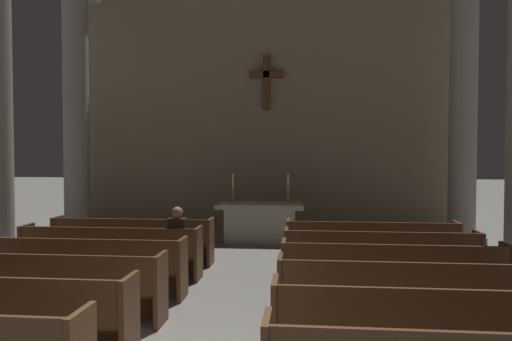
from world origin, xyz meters
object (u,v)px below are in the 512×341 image
object	(u,v)px
pew_right_row_3	(410,297)
lone_worshipper	(179,241)
pew_left_row_3	(43,286)
pew_left_row_4	(82,266)
pew_left_row_5	(110,252)
pew_right_row_2	(435,330)
altar	(260,222)
candlestick_right	(288,194)
pew_left_row_6	(133,240)
candlestick_left	(233,193)
pew_right_row_4	(393,274)
column_right_third	(463,115)
pew_right_row_5	(381,257)
pew_right_row_6	(371,245)
column_left_third	(76,118)

from	to	relation	value
pew_right_row_3	lone_worshipper	distance (m)	4.26
pew_left_row_3	pew_left_row_4	world-z (taller)	same
pew_left_row_5	pew_right_row_2	bearing A→B (deg)	-35.41
altar	candlestick_right	bearing A→B (deg)	-0.00
pew_left_row_3	pew_left_row_6	world-z (taller)	same
pew_left_row_5	candlestick_left	distance (m)	4.16
pew_right_row_4	altar	xyz separation A→B (m)	(-2.41, 4.86, 0.06)
pew_left_row_6	column_right_third	distance (m)	8.52
pew_right_row_5	candlestick_left	bearing A→B (deg)	129.97
column_right_third	candlestick_right	xyz separation A→B (m)	(-4.37, -0.44, -1.98)
pew_left_row_6	pew_right_row_2	xyz separation A→B (m)	(4.83, -4.57, 0.00)
pew_right_row_4	column_right_third	bearing A→B (deg)	63.41
pew_left_row_5	pew_right_row_4	size ratio (longest dim) A/B	1.00
pew_left_row_6	lone_worshipper	distance (m)	1.69
candlestick_left	lone_worshipper	size ratio (longest dim) A/B	0.56
pew_right_row_4	pew_right_row_6	distance (m)	2.29
pew_left_row_5	pew_left_row_6	bearing A→B (deg)	90.00
lone_worshipper	candlestick_right	bearing A→B (deg)	63.24
pew_right_row_4	column_left_third	bearing A→B (deg)	144.68
pew_left_row_6	lone_worshipper	world-z (taller)	lone_worshipper
pew_left_row_5	pew_right_row_5	world-z (taller)	same
pew_left_row_3	altar	size ratio (longest dim) A/B	1.51
pew_right_row_4	candlestick_right	bearing A→B (deg)	109.42
pew_left_row_5	lone_worshipper	bearing A→B (deg)	1.74
candlestick_right	lone_worshipper	distance (m)	4.15
pew_left_row_5	candlestick_right	size ratio (longest dim) A/B	4.46
pew_right_row_5	pew_left_row_5	bearing A→B (deg)	180.00
pew_left_row_4	pew_right_row_5	world-z (taller)	same
pew_right_row_6	altar	world-z (taller)	altar
pew_right_row_3	column_left_third	xyz separation A→B (m)	(-7.48, 6.44, 2.75)
pew_left_row_5	candlestick_left	world-z (taller)	candlestick_left
column_left_third	candlestick_right	size ratio (longest dim) A/B	8.93
pew_right_row_5	column_right_third	distance (m)	5.65
pew_left_row_4	altar	xyz separation A→B (m)	(2.41, 4.86, 0.06)
candlestick_right	column_right_third	bearing A→B (deg)	5.78
pew_right_row_4	pew_right_row_5	world-z (taller)	same
pew_right_row_6	lone_worshipper	size ratio (longest dim) A/B	2.51
pew_right_row_5	pew_left_row_3	bearing A→B (deg)	-154.64
pew_left_row_5	pew_right_row_6	distance (m)	4.96
pew_right_row_2	candlestick_right	bearing A→B (deg)	103.48
pew_right_row_4	column_left_third	world-z (taller)	column_left_third
pew_right_row_3	pew_right_row_4	world-z (taller)	same
pew_right_row_3	pew_right_row_4	bearing A→B (deg)	90.00
pew_left_row_3	lone_worshipper	bearing A→B (deg)	61.56
pew_left_row_4	pew_right_row_4	size ratio (longest dim) A/B	1.00
pew_left_row_5	pew_right_row_4	xyz separation A→B (m)	(4.83, -1.14, 0.00)
altar	candlestick_right	world-z (taller)	candlestick_right
pew_right_row_6	column_left_third	size ratio (longest dim) A/B	0.50
pew_right_row_5	column_right_third	bearing A→B (deg)	57.45
pew_left_row_3	column_left_third	world-z (taller)	column_left_third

